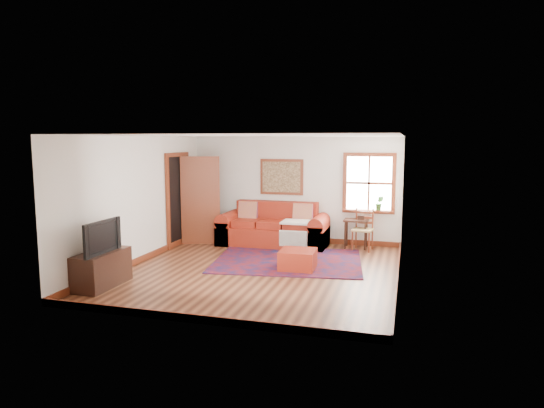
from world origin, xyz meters
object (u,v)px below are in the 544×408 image
(red_leather_sofa, at_px, (274,231))
(ladder_back_chair, at_px, (363,228))
(red_ottoman, at_px, (298,260))
(media_cabinet, at_px, (102,269))
(side_table, at_px, (356,225))

(red_leather_sofa, height_order, ladder_back_chair, red_leather_sofa)
(red_ottoman, bearing_deg, media_cabinet, -148.67)
(ladder_back_chair, distance_m, media_cabinet, 5.56)
(ladder_back_chair, bearing_deg, red_ottoman, -117.12)
(red_ottoman, relative_size, media_cabinet, 0.61)
(red_ottoman, bearing_deg, side_table, 66.07)
(red_leather_sofa, xyz_separation_m, red_ottoman, (1.02, -1.99, -0.14))
(side_table, bearing_deg, ladder_back_chair, -38.91)
(side_table, relative_size, ladder_back_chair, 0.71)
(red_ottoman, relative_size, side_table, 1.00)
(red_leather_sofa, height_order, media_cabinet, red_leather_sofa)
(ladder_back_chair, bearing_deg, red_leather_sofa, -179.49)
(side_table, distance_m, ladder_back_chair, 0.22)
(red_leather_sofa, distance_m, side_table, 1.89)
(ladder_back_chair, height_order, media_cabinet, ladder_back_chair)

